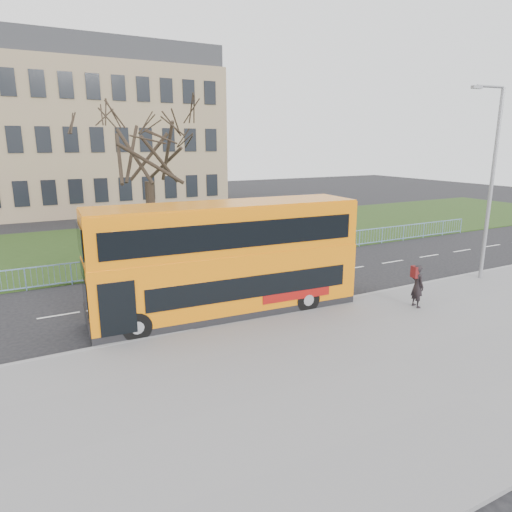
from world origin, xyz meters
The scene contains 10 objects.
ground centered at (0.00, 0.00, 0.00)m, with size 120.00×120.00×0.00m, color black.
pavement centered at (0.00, -6.75, 0.06)m, with size 80.00×10.50×0.12m, color slate.
kerb centered at (0.00, -1.55, 0.07)m, with size 80.00×0.20×0.14m, color gray.
grass_verge centered at (0.00, 14.30, 0.04)m, with size 80.00×15.40×0.08m, color #223914.
guard_railing centered at (0.00, 6.60, 0.55)m, with size 40.00×0.12×1.10m, color #779FD4, non-canonical shape.
bare_tree centered at (-3.00, 10.00, 5.41)m, with size 7.46×7.46×10.66m, color black, non-canonical shape.
civic_building centered at (-5.00, 35.00, 7.00)m, with size 30.00×15.00×14.00m, color #8E7C5A.
yellow_bus centered at (-2.97, -0.51, 2.37)m, with size 10.70×3.17×4.43m.
pedestrian centered at (4.15, -3.75, 1.01)m, with size 0.65×0.43×1.79m, color black.
street_lamp centered at (10.13, -2.26, 5.12)m, with size 1.93×0.42×9.12m.
Camera 1 is at (-10.11, -16.36, 6.71)m, focal length 32.00 mm.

